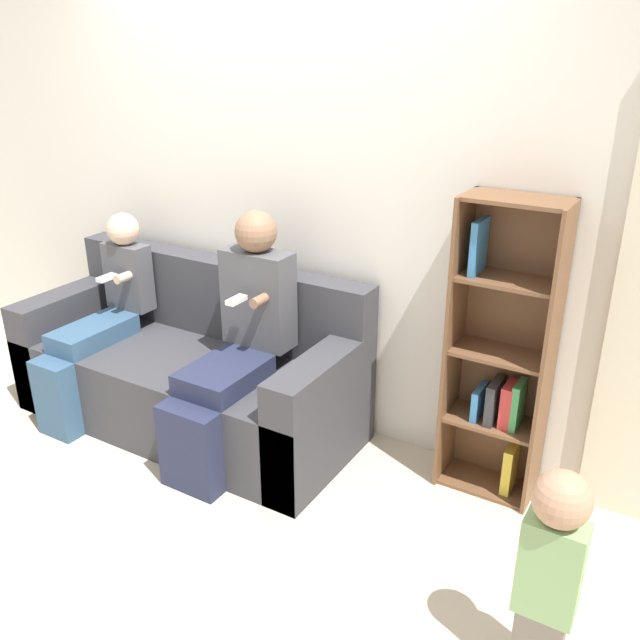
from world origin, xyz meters
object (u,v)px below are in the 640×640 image
toddler_standing (550,569)px  couch (190,373)px  adult_seated (236,339)px  bookshelf (502,358)px  child_seated (99,318)px

toddler_standing → couch: bearing=161.8°
couch → adult_seated: adult_seated is taller
couch → toddler_standing: bearing=-18.2°
bookshelf → child_seated: bearing=-168.7°
couch → bookshelf: (1.67, 0.30, 0.39)m
adult_seated → child_seated: adult_seated is taller
toddler_standing → bookshelf: size_ratio=0.59×
adult_seated → bookshelf: (1.24, 0.41, 0.03)m
adult_seated → couch: bearing=166.4°
adult_seated → child_seated: 0.97m
adult_seated → bookshelf: 1.31m
couch → child_seated: 0.62m
toddler_standing → bookshelf: (-0.49, 1.01, 0.21)m
child_seated → adult_seated: bearing=2.0°
couch → child_seated: child_seated is taller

